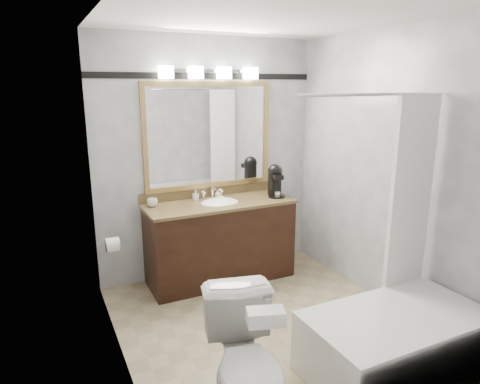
% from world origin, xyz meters
% --- Properties ---
extents(room, '(2.42, 2.62, 2.52)m').
position_xyz_m(room, '(0.00, 0.00, 1.25)').
color(room, '#998B67').
rests_on(room, ground).
extents(vanity, '(1.53, 0.58, 0.97)m').
position_xyz_m(vanity, '(0.00, 1.02, 0.44)').
color(vanity, black).
rests_on(vanity, ground).
extents(mirror, '(1.40, 0.04, 1.10)m').
position_xyz_m(mirror, '(0.00, 1.28, 1.50)').
color(mirror, tan).
rests_on(mirror, room).
extents(vanity_light_bar, '(1.02, 0.14, 0.12)m').
position_xyz_m(vanity_light_bar, '(0.00, 1.23, 2.13)').
color(vanity_light_bar, silver).
rests_on(vanity_light_bar, room).
extents(accent_stripe, '(2.40, 0.01, 0.06)m').
position_xyz_m(accent_stripe, '(0.00, 1.29, 2.10)').
color(accent_stripe, black).
rests_on(accent_stripe, room).
extents(bathtub, '(1.30, 0.75, 1.96)m').
position_xyz_m(bathtub, '(0.55, -0.90, 0.28)').
color(bathtub, white).
rests_on(bathtub, ground).
extents(tp_roll, '(0.11, 0.12, 0.12)m').
position_xyz_m(tp_roll, '(-1.14, 0.66, 0.70)').
color(tp_roll, white).
rests_on(tp_roll, room).
extents(toilet, '(0.61, 0.86, 0.80)m').
position_xyz_m(toilet, '(-0.65, -0.92, 0.40)').
color(toilet, white).
rests_on(toilet, ground).
extents(tissue_box, '(0.22, 0.16, 0.08)m').
position_xyz_m(tissue_box, '(-0.65, -1.12, 0.84)').
color(tissue_box, white).
rests_on(tissue_box, toilet).
extents(coffee_maker, '(0.18, 0.23, 0.35)m').
position_xyz_m(coffee_maker, '(0.63, 0.99, 1.03)').
color(coffee_maker, black).
rests_on(coffee_maker, vanity).
extents(cup_left, '(0.13, 0.13, 0.08)m').
position_xyz_m(cup_left, '(-0.66, 1.15, 0.89)').
color(cup_left, white).
rests_on(cup_left, vanity).
extents(soap_bottle_a, '(0.06, 0.06, 0.10)m').
position_xyz_m(soap_bottle_a, '(-0.20, 1.19, 0.90)').
color(soap_bottle_a, white).
rests_on(soap_bottle_a, vanity).
extents(soap_bottle_b, '(0.07, 0.07, 0.08)m').
position_xyz_m(soap_bottle_b, '(0.06, 1.20, 0.89)').
color(soap_bottle_b, white).
rests_on(soap_bottle_b, vanity).
extents(soap_bar, '(0.09, 0.07, 0.02)m').
position_xyz_m(soap_bar, '(0.05, 1.13, 0.86)').
color(soap_bar, beige).
rests_on(soap_bar, vanity).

